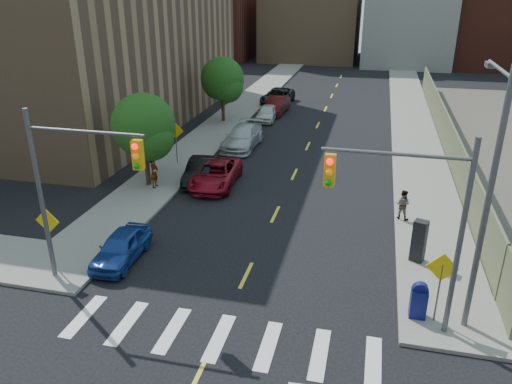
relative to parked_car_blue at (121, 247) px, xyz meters
The scene contains 27 objects.
sidewalk_nw 33.66m from the parked_car_blue, 93.83° to the left, with size 3.50×73.00×0.15m, color gray.
sidewalk_ne 36.10m from the parked_car_blue, 68.47° to the left, with size 3.50×73.00×0.15m, color gray.
fence_north 25.13m from the parked_car_blue, 53.06° to the left, with size 0.12×44.00×2.50m, color #595D41.
building_nw 28.53m from the parked_car_blue, 126.77° to the left, with size 22.00×30.00×16.00m, color #8C6B4C.
bg_bldg_west 64.46m from the parked_car_blue, 104.88° to the left, with size 14.00×18.00×12.00m, color #592319.
bg_bldg_midwest 64.45m from the parked_car_blue, 90.45° to the left, with size 14.00×16.00×15.00m, color #8C6B4C.
bg_bldg_center 63.68m from the parked_car_blue, 77.73° to the left, with size 12.00×16.00×10.00m, color gray.
bg_bldg_east 70.12m from the parked_car_blue, 66.77° to the left, with size 18.00×18.00×16.00m, color #592319.
signal_nw 4.36m from the parked_car_blue, 104.17° to the right, with size 4.59×0.30×7.00m.
signal_ne 12.27m from the parked_car_blue, ahead, with size 4.59×0.30×7.00m.
streetlight_ne 14.48m from the parked_car_blue, ahead, with size 0.25×3.70×9.00m.
warn_sign_nw 3.02m from the parked_car_blue, 148.30° to the right, with size 1.06×0.06×2.83m.
warn_sign_ne 12.85m from the parked_car_blue, ahead, with size 1.06×0.06×2.83m.
warn_sign_midwest 12.37m from the parked_car_blue, 100.78° to the left, with size 1.06×0.06×2.83m.
tree_west_near 8.96m from the parked_car_blue, 107.13° to the left, with size 3.66×3.64×5.52m.
tree_west_far 23.43m from the parked_car_blue, 96.18° to the left, with size 3.66×3.64×5.52m.
parked_car_blue is the anchor object (origin of this frame).
parked_car_black 9.55m from the parked_car_blue, 88.53° to the left, with size 1.47×4.22×1.39m, color black.
parked_car_red 9.30m from the parked_car_blue, 81.96° to the left, with size 2.32×5.02×1.40m, color maroon.
parked_car_silver 16.69m from the parked_car_blue, 86.82° to the left, with size 2.18×5.37×1.56m, color #B3B6BB.
parked_car_white 24.55m from the parked_car_blue, 87.64° to the left, with size 1.58×3.93×1.34m, color silver.
parked_car_maroon 27.26m from the parked_car_blue, 87.27° to the left, with size 1.60×4.60×1.52m, color #420D0E.
parked_car_grey 31.22m from the parked_car_blue, 88.89° to the left, with size 2.43×5.28×1.47m, color black.
mailbox 12.20m from the parked_car_blue, ahead, with size 0.57×0.44×1.39m.
payphone 12.64m from the parked_car_blue, 12.44° to the left, with size 0.55×0.45×1.85m, color black.
pedestrian_west 8.01m from the parked_car_blue, 103.99° to the left, with size 0.64×0.42×1.75m, color gray.
pedestrian_east 13.61m from the parked_car_blue, 29.85° to the left, with size 0.74×0.58×1.53m, color gray.
Camera 1 is at (4.50, -8.94, 11.10)m, focal length 35.00 mm.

